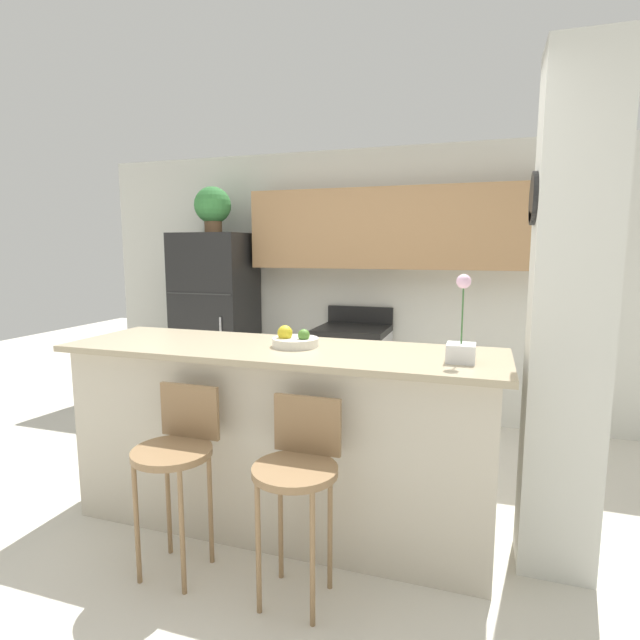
{
  "coord_description": "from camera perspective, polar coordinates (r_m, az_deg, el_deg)",
  "views": [
    {
      "loc": [
        1.1,
        -2.57,
        1.63
      ],
      "look_at": [
        0.0,
        0.74,
        1.12
      ],
      "focal_mm": 28.0,
      "sensor_mm": 36.0,
      "label": 1
    }
  ],
  "objects": [
    {
      "name": "fruit_bowl",
      "position": [
        2.85,
        -2.93,
        -2.33
      ],
      "size": [
        0.27,
        0.27,
        0.12
      ],
      "color": "silver",
      "rests_on": "counter_bar"
    },
    {
      "name": "refrigerator",
      "position": [
        5.1,
        -11.78,
        -0.32
      ],
      "size": [
        0.71,
        0.63,
        1.77
      ],
      "color": "black",
      "rests_on": "ground_plane"
    },
    {
      "name": "orchid_vase",
      "position": [
        2.55,
        15.85,
        -2.34
      ],
      "size": [
        0.14,
        0.14,
        0.43
      ],
      "color": "white",
      "rests_on": "counter_bar"
    },
    {
      "name": "stove_range",
      "position": [
        4.66,
        3.7,
        -6.29
      ],
      "size": [
        0.64,
        0.62,
        1.07
      ],
      "color": "silver",
      "rests_on": "ground_plane"
    },
    {
      "name": "counter_bar",
      "position": [
        3.0,
        -4.58,
        -13.08
      ],
      "size": [
        2.5,
        0.75,
        1.07
      ],
      "color": "beige",
      "rests_on": "ground_plane"
    },
    {
      "name": "bar_stool_left",
      "position": [
        2.66,
        -16.03,
        -14.26
      ],
      "size": [
        0.39,
        0.39,
        0.93
      ],
      "color": "olive",
      "rests_on": "ground_plane"
    },
    {
      "name": "ground_plane",
      "position": [
        3.23,
        -4.46,
        -22.02
      ],
      "size": [
        14.0,
        14.0,
        0.0
      ],
      "primitive_type": "plane",
      "color": "beige"
    },
    {
      "name": "potted_plant_on_fridge",
      "position": [
        5.06,
        -12.17,
        12.53
      ],
      "size": [
        0.35,
        0.35,
        0.44
      ],
      "color": "brown",
      "rests_on": "refrigerator"
    },
    {
      "name": "pillar_right",
      "position": [
        2.7,
        26.54,
        -0.06
      ],
      "size": [
        0.38,
        0.32,
        2.55
      ],
      "color": "silver",
      "rests_on": "ground_plane"
    },
    {
      "name": "bar_stool_right",
      "position": [
        2.38,
        -2.51,
        -16.7
      ],
      "size": [
        0.39,
        0.39,
        0.93
      ],
      "color": "olive",
      "rests_on": "ground_plane"
    },
    {
      "name": "trash_bin",
      "position": [
        4.81,
        -6.75,
        -9.22
      ],
      "size": [
        0.28,
        0.28,
        0.38
      ],
      "color": "black",
      "rests_on": "ground_plane"
    },
    {
      "name": "wall_back",
      "position": [
        4.74,
        6.53,
        6.59
      ],
      "size": [
        5.6,
        0.38,
        2.55
      ],
      "color": "silver",
      "rests_on": "ground_plane"
    }
  ]
}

